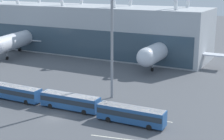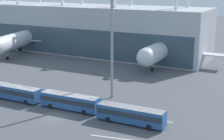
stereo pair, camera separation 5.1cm
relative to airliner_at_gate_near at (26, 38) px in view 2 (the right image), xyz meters
name	(u,v)px [view 2 (the right image)]	position (x,y,z in m)	size (l,w,h in m)	color
ground_plane	(55,117)	(46.32, -44.59, -5.20)	(440.00, 440.00, 0.00)	#515459
terminal_building	(30,24)	(-7.50, 11.08, 3.23)	(136.42, 21.01, 26.04)	#B2B7BC
airliner_at_gate_near	(26,38)	(0.00, 0.00, 0.00)	(36.44, 40.61, 15.47)	silver
airliner_at_gate_far	(166,48)	(49.49, 6.05, -0.42)	(35.30, 35.38, 13.01)	silver
shuttle_bus_0	(15,92)	(33.23, -40.74, -3.41)	(12.28, 2.75, 3.04)	#285693
shuttle_bus_1	(70,101)	(46.47, -39.99, -3.41)	(12.34, 3.04, 3.04)	#285693
shuttle_bus_2	(131,114)	(59.71, -40.70, -3.41)	(12.32, 2.92, 3.04)	#285693
floodlight_mast	(112,25)	(50.20, -29.83, 10.28)	(2.30, 2.30, 24.27)	gray
lane_stripe_0	(154,119)	(62.57, -36.91, -5.20)	(6.84, 0.25, 0.01)	silver
lane_stripe_4	(115,138)	(60.01, -47.04, -5.20)	(8.11, 0.25, 0.01)	silver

